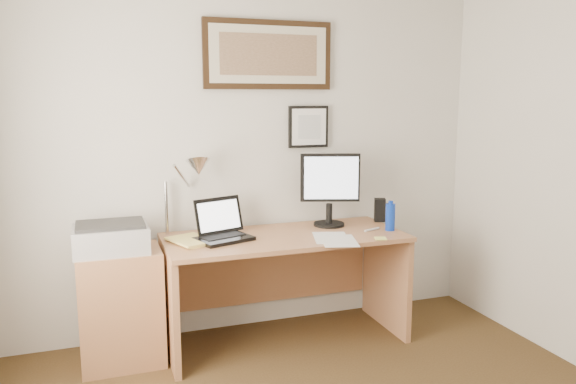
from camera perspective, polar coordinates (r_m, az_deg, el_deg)
name	(u,v)px	position (r m, az deg, el deg)	size (l,w,h in m)	color
wall_back	(248,156)	(3.98, -4.11, 3.66)	(3.50, 0.02, 2.50)	silver
side_cabinet	(121,307)	(3.74, -16.57, -11.11)	(0.50, 0.40, 0.73)	#9F6842
water_bottle	(390,217)	(3.94, 10.35, -2.52)	(0.07, 0.07, 0.19)	#0D31B0
bottle_cap	(391,202)	(3.92, 10.40, -1.04)	(0.03, 0.03, 0.02)	#0D31B0
speaker	(380,210)	(4.21, 9.30, -1.81)	(0.08, 0.07, 0.17)	black
paper_sheet_a	(339,241)	(3.63, 5.20, -4.95)	(0.22, 0.31, 0.00)	white
paper_sheet_b	(331,238)	(3.70, 4.39, -4.65)	(0.22, 0.32, 0.00)	white
sticky_pad	(381,238)	(3.70, 9.38, -4.68)	(0.07, 0.07, 0.01)	#EDEF71
marker_pen	(372,229)	(3.93, 8.53, -3.79)	(0.02, 0.02, 0.14)	silver
book	(176,244)	(3.58, -11.34, -5.17)	(0.22, 0.30, 0.02)	#F2DC72
desk	(281,265)	(3.91, -0.72, -7.46)	(1.60, 0.70, 0.75)	#9F6842
laptop	(222,230)	(3.68, -6.72, -3.88)	(0.40, 0.39, 0.26)	black
lcd_monitor	(330,186)	(3.99, 4.29, 0.62)	(0.41, 0.22, 0.52)	black
printer	(111,238)	(3.59, -17.54, -4.44)	(0.44, 0.34, 0.18)	#A8A8AB
desk_lamp	(195,171)	(3.72, -9.41, 2.15)	(0.29, 0.27, 0.53)	silver
picture_large	(269,55)	(3.99, -1.99, 13.76)	(0.92, 0.04, 0.47)	black
picture_small	(308,127)	(4.08, 2.09, 6.64)	(0.30, 0.03, 0.30)	black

